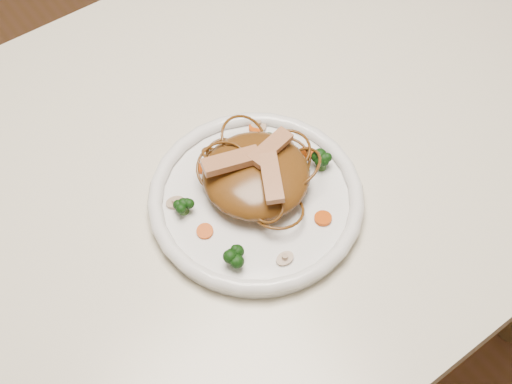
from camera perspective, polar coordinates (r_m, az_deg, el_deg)
ground at (r=1.60m, az=-1.21°, el=-13.34°), size 4.00×4.00×0.00m
table at (r=1.02m, az=-1.85°, el=-0.15°), size 1.20×0.80×0.75m
plate at (r=0.88m, az=0.00°, el=-0.80°), size 0.33×0.33×0.02m
noodle_mound at (r=0.87m, az=0.01°, el=1.48°), size 0.16×0.16×0.05m
chicken_a at (r=0.86m, az=1.25°, el=3.83°), size 0.07×0.04×0.01m
chicken_b at (r=0.84m, az=-2.11°, el=2.67°), size 0.08×0.04×0.01m
chicken_c at (r=0.83m, az=1.34°, el=1.22°), size 0.05×0.07×0.01m
broccoli_0 at (r=0.92m, az=1.25°, el=4.43°), size 0.03×0.03×0.03m
broccoli_1 at (r=0.86m, az=-6.26°, el=-1.07°), size 0.03×0.03×0.03m
broccoli_2 at (r=0.81m, az=-1.75°, el=-5.47°), size 0.04×0.04×0.03m
broccoli_3 at (r=0.90m, az=5.68°, el=2.69°), size 0.03×0.03×0.03m
carrot_0 at (r=0.95m, az=-0.03°, el=5.47°), size 0.02×0.02×0.00m
carrot_1 at (r=0.85m, az=-4.39°, el=-3.37°), size 0.03×0.03×0.00m
carrot_2 at (r=0.92m, az=4.31°, el=3.28°), size 0.03×0.03×0.00m
carrot_3 at (r=0.91m, az=-4.48°, el=2.03°), size 0.02×0.02×0.00m
carrot_4 at (r=0.86m, az=5.75°, el=-2.25°), size 0.03×0.03×0.00m
mushroom_0 at (r=0.83m, az=2.48°, el=-5.72°), size 0.03×0.03×0.01m
mushroom_1 at (r=0.92m, az=2.76°, el=3.81°), size 0.03×0.03×0.01m
mushroom_2 at (r=0.88m, az=-6.91°, el=-0.92°), size 0.03×0.03×0.01m
mushroom_3 at (r=0.95m, az=0.18°, el=5.76°), size 0.03×0.03×0.01m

